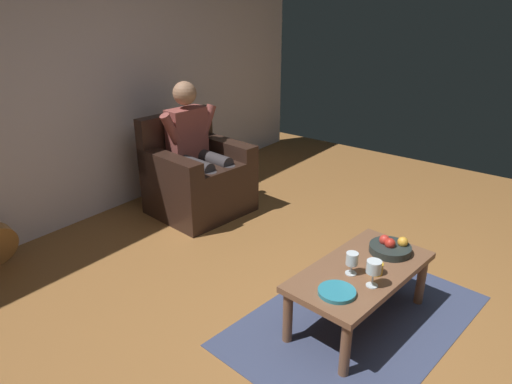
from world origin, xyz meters
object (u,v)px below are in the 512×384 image
at_px(person_seated, 196,144).
at_px(fruit_bowl, 391,247).
at_px(decorative_dish, 337,292).
at_px(candle_jar, 375,268).
at_px(wine_glass_far, 374,268).
at_px(coffee_table, 360,277).
at_px(wine_glass_near, 352,260).
at_px(armchair, 197,178).

relative_size(person_seated, fruit_bowl, 4.56).
height_order(decorative_dish, candle_jar, candle_jar).
distance_m(wine_glass_far, decorative_dish, 0.26).
xyz_separation_m(coffee_table, fruit_bowl, (-0.30, 0.06, 0.09)).
distance_m(wine_glass_near, decorative_dish, 0.25).
bearing_deg(armchair, fruit_bowl, 87.62).
bearing_deg(fruit_bowl, wine_glass_far, 9.45).
distance_m(fruit_bowl, candle_jar, 0.30).
bearing_deg(coffee_table, wine_glass_far, 44.66).
height_order(coffee_table, candle_jar, candle_jar).
bearing_deg(person_seated, candle_jar, 79.87).
xyz_separation_m(person_seated, coffee_table, (0.61, 2.00, -0.34)).
height_order(person_seated, decorative_dish, person_seated).
xyz_separation_m(coffee_table, decorative_dish, (0.33, 0.01, 0.07)).
relative_size(decorative_dish, candle_jar, 2.38).
bearing_deg(person_seated, fruit_bowl, 87.61).
relative_size(person_seated, candle_jar, 13.60).
relative_size(coffee_table, wine_glass_near, 7.39).
xyz_separation_m(coffee_table, candle_jar, (-0.01, 0.09, 0.09)).
relative_size(wine_glass_near, decorative_dish, 0.66).
xyz_separation_m(wine_glass_near, wine_glass_far, (0.04, 0.16, 0.02)).
height_order(fruit_bowl, decorative_dish, fruit_bowl).
height_order(wine_glass_far, decorative_dish, wine_glass_far).
distance_m(decorative_dish, candle_jar, 0.35).
bearing_deg(fruit_bowl, armchair, -98.40).
xyz_separation_m(armchair, wine_glass_far, (0.74, 2.14, 0.18)).
distance_m(coffee_table, wine_glass_near, 0.18).
distance_m(person_seated, decorative_dish, 2.23).
bearing_deg(armchair, decorative_dish, 71.02).
height_order(coffee_table, wine_glass_far, wine_glass_far).
distance_m(armchair, wine_glass_near, 2.11).
xyz_separation_m(wine_glass_near, decorative_dish, (0.24, 0.03, -0.08)).
relative_size(wine_glass_near, fruit_bowl, 0.53).
bearing_deg(armchair, wine_glass_far, 76.84).
xyz_separation_m(fruit_bowl, decorative_dish, (0.63, -0.05, -0.02)).
bearing_deg(decorative_dish, candle_jar, 166.35).
distance_m(wine_glass_near, fruit_bowl, 0.41).
height_order(armchair, candle_jar, armchair).
xyz_separation_m(armchair, wine_glass_near, (0.70, 1.98, 0.16)).
bearing_deg(wine_glass_far, armchair, -109.18).
bearing_deg(wine_glass_far, fruit_bowl, -170.55).
distance_m(person_seated, candle_jar, 2.18).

